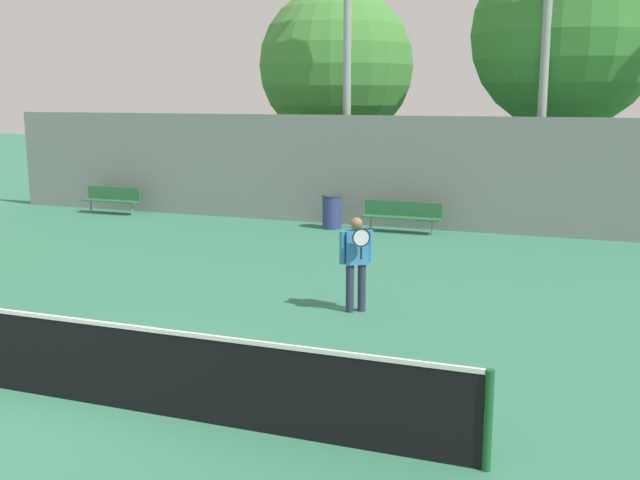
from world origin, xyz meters
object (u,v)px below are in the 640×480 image
at_px(light_pole_near_left, 347,25).
at_px(trash_bin, 332,212).
at_px(tennis_player, 356,259).
at_px(tree_green_broad, 566,35).
at_px(bench_courtside_near, 402,214).
at_px(tree_green_tall, 336,66).
at_px(bench_courtside_far, 112,197).
at_px(light_pole_center_back, 547,23).
at_px(tennis_net, 62,357).

height_order(light_pole_near_left, trash_bin, light_pole_near_left).
xyz_separation_m(tennis_player, tree_green_broad, (2.64, 11.54, 4.41)).
bearing_deg(light_pole_near_left, tree_green_broad, 24.52).
xyz_separation_m(bench_courtside_near, tree_green_tall, (-3.35, 4.17, 4.07)).
height_order(bench_courtside_far, light_pole_near_left, light_pole_near_left).
relative_size(light_pole_center_back, tree_green_tall, 1.28).
bearing_deg(light_pole_near_left, tennis_player, -70.57).
height_order(trash_bin, tree_green_broad, tree_green_broad).
xyz_separation_m(bench_courtside_near, bench_courtside_far, (-9.28, -0.00, -0.00)).
relative_size(bench_courtside_far, tree_green_broad, 0.24).
relative_size(bench_courtside_far, light_pole_center_back, 0.21).
height_order(tennis_player, trash_bin, tennis_player).
bearing_deg(light_pole_center_back, light_pole_near_left, 179.88).
relative_size(bench_courtside_near, tree_green_broad, 0.26).
height_order(bench_courtside_near, trash_bin, trash_bin).
xyz_separation_m(trash_bin, tree_green_tall, (-1.38, 4.26, 4.11)).
distance_m(tennis_player, bench_courtside_near, 7.70).
bearing_deg(bench_courtside_near, light_pole_center_back, 20.72).
relative_size(light_pole_near_left, tree_green_tall, 1.30).
relative_size(tennis_player, tree_green_tall, 0.23).
relative_size(tennis_net, light_pole_near_left, 1.12).
bearing_deg(bench_courtside_far, light_pole_near_left, 10.09).
bearing_deg(bench_courtside_near, tree_green_broad, 46.24).
xyz_separation_m(light_pole_near_left, trash_bin, (0.05, -1.39, -5.12)).
height_order(tennis_player, tree_green_tall, tree_green_tall).
distance_m(tennis_net, light_pole_center_back, 15.25).
bearing_deg(light_pole_center_back, tree_green_broad, 82.00).
bearing_deg(tennis_net, light_pole_center_back, 71.95).
height_order(light_pole_center_back, tree_green_tall, light_pole_center_back).
xyz_separation_m(light_pole_center_back, tree_green_broad, (0.37, 2.65, -0.14)).
bearing_deg(tree_green_tall, tennis_player, -69.19).
xyz_separation_m(trash_bin, tree_green_broad, (5.73, 4.02, 4.87)).
bearing_deg(tree_green_broad, light_pole_center_back, -98.00).
bearing_deg(trash_bin, tennis_player, -67.62).
distance_m(bench_courtside_near, tree_green_broad, 7.27).
bearing_deg(light_pole_near_left, bench_courtside_near, -32.70).
relative_size(tennis_net, tree_green_broad, 1.27).
xyz_separation_m(bench_courtside_near, tree_green_broad, (3.76, 3.93, 4.83)).
xyz_separation_m(bench_courtside_near, light_pole_center_back, (3.39, 1.28, 4.97)).
bearing_deg(tree_green_tall, bench_courtside_near, -51.21).
distance_m(tennis_net, tennis_player, 5.32).
bearing_deg(bench_courtside_near, light_pole_near_left, 147.30).
distance_m(bench_courtside_far, light_pole_center_back, 13.67).
bearing_deg(light_pole_near_left, light_pole_center_back, -0.12).
xyz_separation_m(tennis_player, trash_bin, (-3.09, 7.51, -0.46)).
distance_m(bench_courtside_near, light_pole_near_left, 5.61).
xyz_separation_m(bench_courtside_far, tree_green_tall, (5.93, 4.17, 4.07)).
distance_m(tennis_net, trash_bin, 12.37).
height_order(tree_green_tall, tree_green_broad, tree_green_broad).
distance_m(trash_bin, tree_green_broad, 8.53).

